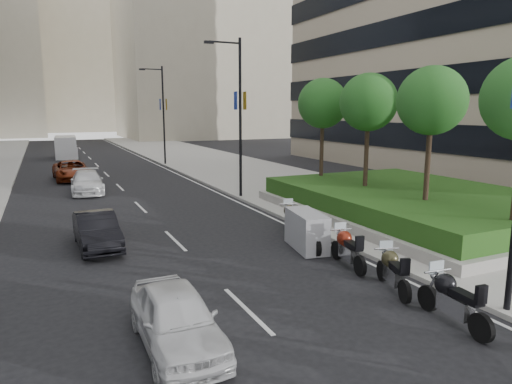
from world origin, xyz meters
TOP-DOWN VIEW (x-y plane):
  - ground at (0.00, 0.00)m, footprint 160.00×160.00m
  - sidewalk_right at (9.00, 30.00)m, footprint 10.00×100.00m
  - lane_edge at (3.70, 30.00)m, footprint 0.12×100.00m
  - lane_centre at (-1.50, 30.00)m, footprint 0.12×100.00m
  - building_cream_right at (22.00, 80.00)m, footprint 28.00×24.00m
  - building_cream_centre at (2.00, 120.00)m, footprint 30.00×24.00m
  - planter at (10.00, 10.00)m, footprint 10.00×14.00m
  - hedge at (10.00, 10.00)m, footprint 9.40×13.40m
  - tree_1 at (8.50, 8.00)m, footprint 2.80×2.80m
  - tree_2 at (8.50, 12.00)m, footprint 2.80×2.80m
  - tree_3 at (8.50, 16.00)m, footprint 2.80×2.80m
  - lamp_post_1 at (4.14, 18.00)m, footprint 2.34×0.45m
  - lamp_post_2 at (4.14, 36.00)m, footprint 2.34×0.45m
  - motorcycle_2 at (2.61, 1.22)m, footprint 0.79×2.38m
  - motorcycle_3 at (2.76, 3.43)m, footprint 0.97×2.15m
  - motorcycle_4 at (2.81, 5.64)m, footprint 0.77×2.31m
  - motorcycle_5 at (2.61, 7.87)m, footprint 1.32×2.43m
  - motorcycle_6 at (3.22, 10.17)m, footprint 0.99×2.20m
  - car_a at (-3.62, 2.96)m, footprint 1.61×3.89m
  - car_b at (-4.37, 11.33)m, footprint 1.49×4.02m
  - car_c at (-3.63, 23.75)m, footprint 2.15×4.76m
  - car_d at (-4.17, 29.88)m, footprint 2.62×5.26m
  - delivery_van at (-3.73, 47.26)m, footprint 2.33×5.57m

SIDE VIEW (x-z plane):
  - ground at x=0.00m, z-range 0.00..0.00m
  - lane_edge at x=3.70m, z-range 0.00..0.01m
  - lane_centre at x=-1.50m, z-range 0.00..0.01m
  - sidewalk_right at x=9.00m, z-range 0.00..0.15m
  - planter at x=10.00m, z-range 0.15..0.55m
  - motorcycle_3 at x=2.76m, z-range 0.04..1.15m
  - motorcycle_6 at x=3.22m, z-range 0.04..1.18m
  - motorcycle_4 at x=2.81m, z-range 0.04..1.20m
  - motorcycle_2 at x=2.61m, z-range 0.04..1.23m
  - car_b at x=-4.37m, z-range 0.00..1.31m
  - car_a at x=-3.62m, z-range 0.00..1.32m
  - car_c at x=-3.63m, z-range 0.00..1.35m
  - motorcycle_5 at x=2.61m, z-range 0.00..1.39m
  - car_d at x=-4.17m, z-range 0.00..1.43m
  - hedge at x=10.00m, z-range 0.55..1.35m
  - delivery_van at x=-3.73m, z-range -0.08..2.23m
  - lamp_post_1 at x=4.14m, z-range 0.57..9.57m
  - lamp_post_2 at x=4.14m, z-range 0.57..9.57m
  - tree_1 at x=8.50m, z-range 2.27..8.57m
  - tree_2 at x=8.50m, z-range 2.27..8.57m
  - tree_3 at x=8.50m, z-range 2.27..8.57m
  - building_cream_right at x=22.00m, z-range 0.00..36.00m
  - building_cream_centre at x=2.00m, z-range 0.00..38.00m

